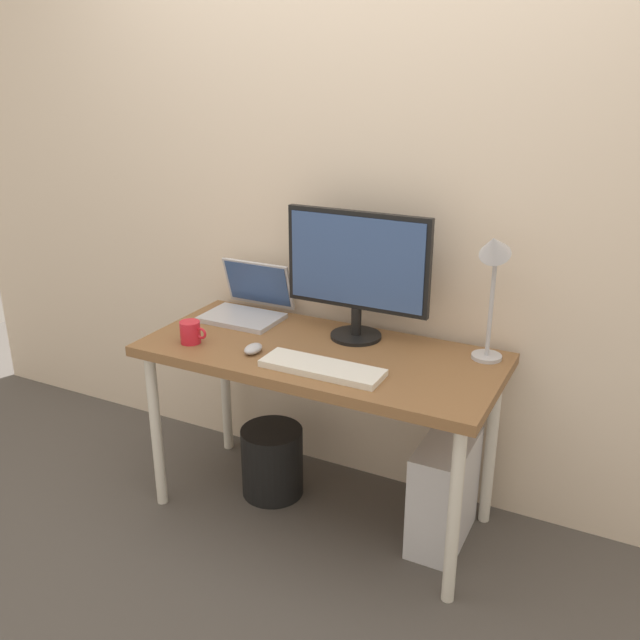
{
  "coord_description": "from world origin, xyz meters",
  "views": [
    {
      "loc": [
        1.07,
        -2.11,
        1.73
      ],
      "look_at": [
        0.0,
        0.0,
        0.84
      ],
      "focal_mm": 38.52,
      "sensor_mm": 36.0,
      "label": 1
    }
  ],
  "objects": [
    {
      "name": "desk",
      "position": [
        0.0,
        0.0,
        0.65
      ],
      "size": [
        1.35,
        0.61,
        0.72
      ],
      "color": "brown",
      "rests_on": "ground_plane"
    },
    {
      "name": "ground_plane",
      "position": [
        0.0,
        0.0,
        0.0
      ],
      "size": [
        6.0,
        6.0,
        0.0
      ],
      "primitive_type": "plane",
      "color": "#4C4742"
    },
    {
      "name": "wastebasket",
      "position": [
        -0.24,
        0.03,
        0.15
      ],
      "size": [
        0.26,
        0.26,
        0.3
      ],
      "primitive_type": "cylinder",
      "color": "black",
      "rests_on": "ground_plane"
    },
    {
      "name": "desk_lamp",
      "position": [
        0.58,
        0.17,
        1.07
      ],
      "size": [
        0.11,
        0.16,
        0.49
      ],
      "color": "#B2B2B7",
      "rests_on": "desk"
    },
    {
      "name": "back_wall",
      "position": [
        0.0,
        0.37,
        1.3
      ],
      "size": [
        4.4,
        0.04,
        2.6
      ],
      "primitive_type": "cube",
      "color": "beige",
      "rests_on": "ground_plane"
    },
    {
      "name": "coffee_mug",
      "position": [
        -0.47,
        -0.16,
        0.76
      ],
      "size": [
        0.11,
        0.08,
        0.09
      ],
      "color": "red",
      "rests_on": "desk"
    },
    {
      "name": "monitor",
      "position": [
        0.07,
        0.17,
        1.0
      ],
      "size": [
        0.58,
        0.2,
        0.5
      ],
      "color": "black",
      "rests_on": "desk"
    },
    {
      "name": "laptop",
      "position": [
        -0.44,
        0.19,
        0.78
      ],
      "size": [
        0.32,
        0.28,
        0.22
      ],
      "color": "#B2B2B7",
      "rests_on": "desk"
    },
    {
      "name": "computer_tower",
      "position": [
        0.5,
        0.06,
        0.21
      ],
      "size": [
        0.18,
        0.36,
        0.42
      ],
      "primitive_type": "cube",
      "color": "silver",
      "rests_on": "ground_plane"
    },
    {
      "name": "keyboard",
      "position": [
        0.09,
        -0.17,
        0.73
      ],
      "size": [
        0.44,
        0.14,
        0.02
      ],
      "primitive_type": "cube",
      "color": "silver",
      "rests_on": "desk"
    },
    {
      "name": "mouse",
      "position": [
        -0.21,
        -0.14,
        0.74
      ],
      "size": [
        0.06,
        0.09,
        0.03
      ],
      "primitive_type": "ellipsoid",
      "color": "#B2B2B7",
      "rests_on": "desk"
    }
  ]
}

